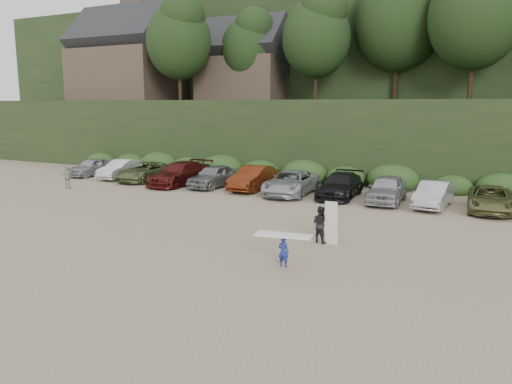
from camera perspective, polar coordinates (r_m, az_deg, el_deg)
The scene contains 6 objects.
ground at distance 22.73m, azimuth -2.52°, elevation -4.49°, with size 120.00×120.00×0.00m, color tan.
hillside_backdrop at distance 56.50m, azimuth 15.79°, elevation 15.30°, with size 90.00×41.50×28.00m.
parked_cars at distance 31.49m, azimuth 6.40°, elevation 0.95°, with size 39.95×6.20×1.63m.
distant_walker at distance 36.22m, azimuth -20.79°, elevation 1.57°, with size 0.90×0.37×1.54m, color #9B9A83.
child_surfer at distance 17.69m, azimuth 3.16°, elevation -6.02°, with size 2.05×0.85×1.19m.
adult_surfer at distance 20.88m, azimuth 7.49°, elevation -3.66°, with size 1.24×0.79×1.83m.
Camera 1 is at (10.72, -19.22, 5.71)m, focal length 35.00 mm.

